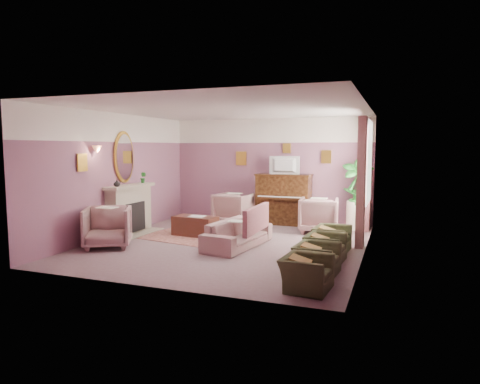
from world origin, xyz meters
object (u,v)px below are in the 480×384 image
(coffee_table, at_px, (195,226))
(side_table, at_px, (357,215))
(floral_armchair_left, at_px, (234,207))
(olive_chair_c, at_px, (325,243))
(floral_armchair_front, at_px, (107,225))
(olive_chair_a, at_px, (307,267))
(sofa, at_px, (238,229))
(television, at_px, (284,164))
(olive_chair_d, at_px, (332,234))
(piano, at_px, (284,200))
(olive_chair_b, at_px, (317,254))
(floral_armchair_right, at_px, (319,213))

(coffee_table, bearing_deg, side_table, 31.51)
(floral_armchair_left, bearing_deg, olive_chair_c, -45.37)
(floral_armchair_front, relative_size, side_table, 1.31)
(olive_chair_a, height_order, side_table, side_table)
(sofa, distance_m, floral_armchair_left, 2.60)
(television, distance_m, olive_chair_d, 3.24)
(coffee_table, xyz_separation_m, floral_armchair_left, (0.30, 1.71, 0.23))
(olive_chair_c, bearing_deg, side_table, 85.51)
(coffee_table, bearing_deg, piano, 54.94)
(floral_armchair_left, distance_m, olive_chair_d, 3.54)
(floral_armchair_left, bearing_deg, coffee_table, -99.92)
(floral_armchair_front, distance_m, olive_chair_b, 4.33)
(floral_armchair_right, distance_m, olive_chair_c, 2.66)
(olive_chair_b, relative_size, olive_chair_c, 1.00)
(piano, bearing_deg, olive_chair_a, -71.94)
(sofa, bearing_deg, piano, 85.64)
(olive_chair_a, xyz_separation_m, olive_chair_c, (0.00, 1.64, 0.00))
(piano, height_order, television, television)
(coffee_table, bearing_deg, floral_armchair_front, -124.86)
(sofa, distance_m, floral_armchair_front, 2.65)
(floral_armchair_right, xyz_separation_m, olive_chair_b, (0.57, -3.41, -0.13))
(olive_chair_a, xyz_separation_m, olive_chair_b, (0.00, 0.82, 0.00))
(piano, height_order, floral_armchair_front, piano)
(floral_armchair_right, distance_m, olive_chair_b, 3.46)
(side_table, bearing_deg, floral_armchair_front, -140.62)
(olive_chair_a, height_order, olive_chair_c, same)
(olive_chair_b, height_order, olive_chair_c, same)
(piano, height_order, olive_chair_a, piano)
(coffee_table, xyz_separation_m, olive_chair_b, (3.16, -2.01, 0.10))
(floral_armchair_right, height_order, olive_chair_d, floral_armchair_right)
(floral_armchair_left, relative_size, olive_chair_b, 1.22)
(piano, bearing_deg, floral_armchair_front, -124.97)
(floral_armchair_right, distance_m, olive_chair_a, 4.27)
(coffee_table, bearing_deg, olive_chair_b, -32.48)
(floral_armchair_right, bearing_deg, olive_chair_b, -80.53)
(olive_chair_a, relative_size, side_table, 1.07)
(piano, relative_size, television, 1.75)
(floral_armchair_right, height_order, side_table, floral_armchair_right)
(television, xyz_separation_m, floral_armchair_right, (1.06, -0.72, -1.14))
(piano, height_order, olive_chair_d, piano)
(sofa, relative_size, floral_armchair_right, 2.02)
(olive_chair_a, height_order, olive_chair_d, same)
(sofa, bearing_deg, coffee_table, 152.14)
(coffee_table, xyz_separation_m, olive_chair_a, (3.16, -2.83, 0.10))
(piano, bearing_deg, sofa, -94.36)
(television, xyz_separation_m, floral_armchair_front, (-2.68, -3.78, -1.14))
(television, xyz_separation_m, olive_chair_b, (1.63, -4.14, -1.28))
(floral_armchair_front, relative_size, olive_chair_d, 1.22)
(television, height_order, olive_chair_c, television)
(floral_armchair_left, distance_m, olive_chair_b, 4.69)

